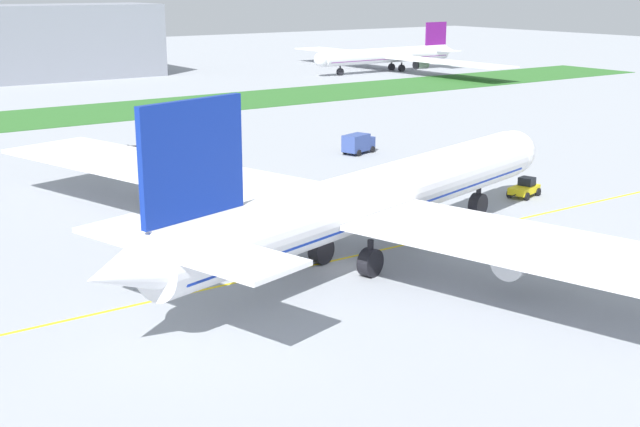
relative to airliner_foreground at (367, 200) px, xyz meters
The scene contains 9 objects.
ground_plane 6.04m from the airliner_foreground, behind, with size 600.00×600.00×0.00m, color #9399A0.
apron_taxi_line 6.26m from the airliner_foreground, 147.99° to the left, with size 280.00×0.36×0.01m, color yellow.
grass_median_strip 96.53m from the airliner_foreground, 91.60° to the left, with size 320.00×24.00×0.10m, color #2D6628.
airliner_foreground is the anchor object (origin of this frame).
pushback_tug 30.08m from the airliner_foreground, 15.35° to the left, with size 5.85×3.31×2.12m.
ground_crew_wingwalker_port 18.24m from the airliner_foreground, 17.45° to the right, with size 0.45×0.46×1.58m.
service_truck_fuel_bowser 47.96m from the airliner_foreground, 53.24° to the left, with size 5.55×3.76×2.77m.
service_truck_catering_van 49.72m from the airliner_foreground, 92.37° to the left, with size 6.02×3.44×2.56m.
parked_airliner_far_right 162.77m from the airliner_foreground, 49.69° to the left, with size 48.98×79.90×12.64m.
Camera 1 is at (-40.59, -54.61, 23.17)m, focal length 47.81 mm.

